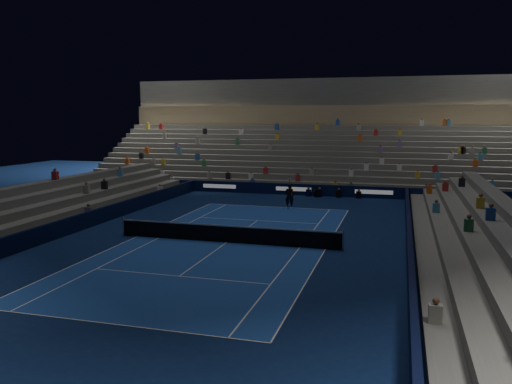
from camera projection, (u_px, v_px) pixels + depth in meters
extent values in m
plane|color=#0B1A44|center=(227.00, 243.00, 28.69)|extent=(90.00, 90.00, 0.00)
cube|color=#1B4094|center=(227.00, 242.00, 28.69)|extent=(10.97, 23.77, 0.01)
cube|color=black|center=(294.00, 189.00, 46.25)|extent=(44.00, 0.25, 1.00)
cube|color=black|center=(409.00, 245.00, 26.03)|extent=(0.25, 37.00, 1.00)
cube|color=black|center=(74.00, 224.00, 31.22)|extent=(0.25, 37.00, 1.00)
cube|color=#5F5F5B|center=(296.00, 191.00, 47.24)|extent=(44.00, 1.00, 0.50)
cube|color=#5F5F5B|center=(298.00, 186.00, 48.16)|extent=(44.00, 1.00, 1.00)
cube|color=#5F5F5B|center=(300.00, 183.00, 49.07)|extent=(44.00, 1.00, 1.50)
cube|color=#5F5F5B|center=(302.00, 179.00, 49.99)|extent=(44.00, 1.00, 2.00)
cube|color=#5F5F5B|center=(304.00, 175.00, 50.91)|extent=(44.00, 1.00, 2.50)
cube|color=#5F5F5B|center=(306.00, 172.00, 51.82)|extent=(44.00, 1.00, 3.00)
cube|color=#5F5F5B|center=(308.00, 168.00, 52.74)|extent=(44.00, 1.00, 3.50)
cube|color=#5F5F5B|center=(309.00, 165.00, 53.66)|extent=(44.00, 1.00, 4.00)
cube|color=#5F5F5B|center=(311.00, 162.00, 54.58)|extent=(44.00, 1.00, 4.50)
cube|color=#5F5F5B|center=(313.00, 159.00, 55.49)|extent=(44.00, 1.00, 5.00)
cube|color=#5F5F5B|center=(314.00, 156.00, 56.41)|extent=(44.00, 1.00, 5.50)
cube|color=#5F5F5B|center=(316.00, 153.00, 57.33)|extent=(44.00, 1.00, 6.00)
cube|color=#937F5B|center=(318.00, 115.00, 57.79)|extent=(44.00, 0.60, 2.20)
cube|color=#4E4E4C|center=(320.00, 92.00, 58.75)|extent=(44.00, 2.40, 3.00)
cube|color=slate|center=(426.00, 251.00, 25.85)|extent=(1.00, 37.00, 0.50)
cube|color=slate|center=(447.00, 248.00, 25.55)|extent=(1.00, 37.00, 1.00)
cube|color=slate|center=(469.00, 244.00, 25.24)|extent=(1.00, 37.00, 1.50)
cube|color=slate|center=(492.00, 240.00, 24.94)|extent=(1.00, 37.00, 2.00)
cube|color=#61615C|center=(63.00, 227.00, 31.47)|extent=(1.00, 37.00, 0.50)
cube|color=#61615C|center=(49.00, 222.00, 31.70)|extent=(1.00, 37.00, 1.00)
cube|color=#61615C|center=(35.00, 218.00, 31.93)|extent=(1.00, 37.00, 1.50)
cube|color=#61615C|center=(21.00, 213.00, 32.16)|extent=(1.00, 37.00, 2.00)
cube|color=#61615C|center=(7.00, 208.00, 32.40)|extent=(1.00, 37.00, 2.50)
cylinder|color=#B2B2B7|center=(123.00, 226.00, 30.33)|extent=(0.10, 0.10, 1.10)
cylinder|color=#B2B2B7|center=(343.00, 240.00, 26.90)|extent=(0.10, 0.10, 1.10)
cube|color=black|center=(227.00, 235.00, 28.63)|extent=(12.80, 0.03, 0.90)
cube|color=white|center=(227.00, 226.00, 28.56)|extent=(12.80, 0.04, 0.08)
imported|color=black|center=(289.00, 196.00, 39.39)|extent=(0.79, 0.63, 1.90)
cube|color=black|center=(317.00, 193.00, 45.17)|extent=(0.67, 0.74, 0.68)
cylinder|color=black|center=(316.00, 191.00, 44.68)|extent=(0.25, 0.38, 0.16)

